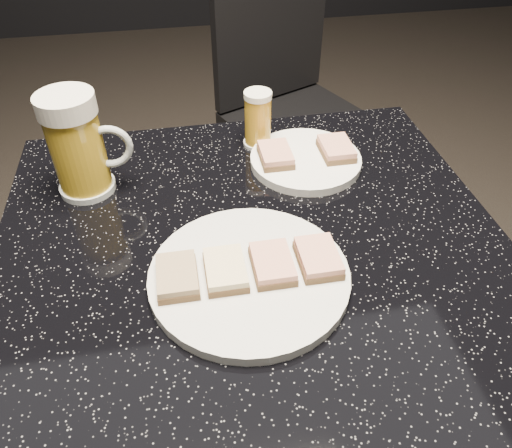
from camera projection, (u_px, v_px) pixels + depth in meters
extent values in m
cylinder|color=silver|center=(249.00, 276.00, 0.63)|extent=(0.25, 0.25, 0.01)
cylinder|color=white|center=(306.00, 160.00, 0.82)|extent=(0.18, 0.18, 0.01)
cylinder|color=black|center=(256.00, 399.00, 0.92)|extent=(0.10, 0.10, 0.69)
cube|color=black|center=(256.00, 260.00, 0.68)|extent=(0.70, 0.70, 0.03)
cylinder|color=silver|center=(88.00, 186.00, 0.77)|extent=(0.08, 0.08, 0.01)
cylinder|color=gold|center=(78.00, 150.00, 0.73)|extent=(0.08, 0.08, 0.12)
cylinder|color=silver|center=(65.00, 104.00, 0.68)|extent=(0.08, 0.08, 0.03)
torus|color=silver|center=(109.00, 147.00, 0.73)|extent=(0.07, 0.01, 0.07)
cylinder|color=silver|center=(258.00, 143.00, 0.87)|extent=(0.05, 0.05, 0.01)
cylinder|color=gold|center=(258.00, 120.00, 0.84)|extent=(0.04, 0.04, 0.08)
cylinder|color=white|center=(258.00, 95.00, 0.81)|extent=(0.05, 0.05, 0.01)
cube|color=black|center=(303.00, 126.00, 1.51)|extent=(0.51, 0.51, 0.04)
cylinder|color=black|center=(290.00, 235.00, 1.49)|extent=(0.03, 0.03, 0.43)
cylinder|color=black|center=(369.00, 196.00, 1.63)|extent=(0.03, 0.03, 0.43)
cylinder|color=black|center=(231.00, 181.00, 1.69)|extent=(0.03, 0.03, 0.43)
cylinder|color=black|center=(306.00, 151.00, 1.83)|extent=(0.03, 0.03, 0.43)
cube|color=black|center=(270.00, 35.00, 1.47)|extent=(0.36, 0.18, 0.38)
cube|color=#4C3521|center=(177.00, 279.00, 0.61)|extent=(0.05, 0.07, 0.01)
cube|color=#8C7251|center=(177.00, 273.00, 0.60)|extent=(0.05, 0.07, 0.01)
cube|color=#4C3521|center=(226.00, 272.00, 0.61)|extent=(0.05, 0.07, 0.01)
cube|color=beige|center=(225.00, 267.00, 0.61)|extent=(0.05, 0.07, 0.01)
cube|color=#4C3521|center=(272.00, 266.00, 0.62)|extent=(0.05, 0.07, 0.01)
cube|color=tan|center=(273.00, 261.00, 0.62)|extent=(0.05, 0.07, 0.01)
cube|color=#4C3521|center=(318.00, 260.00, 0.63)|extent=(0.05, 0.07, 0.01)
cube|color=tan|center=(319.00, 255.00, 0.62)|extent=(0.05, 0.07, 0.01)
cube|color=#4C3521|center=(275.00, 157.00, 0.81)|extent=(0.05, 0.07, 0.01)
cube|color=tan|center=(276.00, 152.00, 0.80)|extent=(0.05, 0.07, 0.01)
cube|color=#4C3521|center=(336.00, 151.00, 0.82)|extent=(0.05, 0.07, 0.01)
cube|color=tan|center=(337.00, 146.00, 0.81)|extent=(0.05, 0.07, 0.01)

